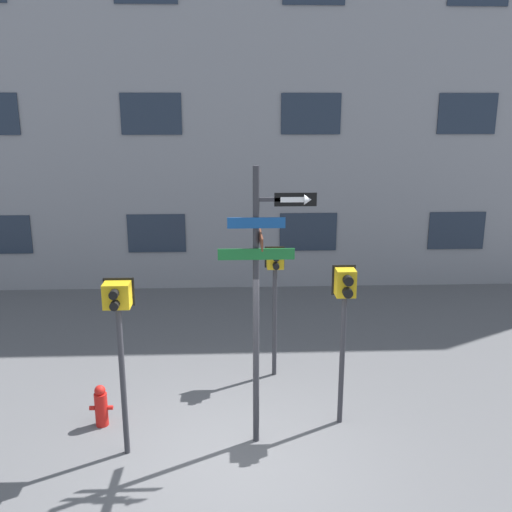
# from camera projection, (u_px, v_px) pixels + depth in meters

# --- Properties ---
(ground_plane) EXTENTS (60.00, 60.00, 0.00)m
(ground_plane) POSITION_uv_depth(u_px,v_px,m) (235.00, 459.00, 7.95)
(ground_plane) COLOR #515154
(building_facade) EXTENTS (24.00, 0.63, 12.17)m
(building_facade) POSITION_uv_depth(u_px,v_px,m) (231.00, 51.00, 14.16)
(building_facade) COLOR gray
(building_facade) RESTS_ON ground_plane
(street_sign_pole) EXTENTS (1.31, 0.96, 4.03)m
(street_sign_pole) POSITION_uv_depth(u_px,v_px,m) (261.00, 286.00, 7.79)
(street_sign_pole) COLOR #2D2D33
(street_sign_pole) RESTS_ON ground_plane
(pedestrian_signal_left) EXTENTS (0.41, 0.40, 2.56)m
(pedestrian_signal_left) POSITION_uv_depth(u_px,v_px,m) (119.00, 320.00, 7.59)
(pedestrian_signal_left) COLOR #2D2D33
(pedestrian_signal_left) RESTS_ON ground_plane
(pedestrian_signal_right) EXTENTS (0.35, 0.40, 2.51)m
(pedestrian_signal_right) POSITION_uv_depth(u_px,v_px,m) (344.00, 304.00, 8.39)
(pedestrian_signal_right) COLOR #2D2D33
(pedestrian_signal_right) RESTS_ON ground_plane
(pedestrian_signal_across) EXTENTS (0.35, 0.40, 2.39)m
(pedestrian_signal_across) POSITION_uv_depth(u_px,v_px,m) (275.00, 279.00, 9.99)
(pedestrian_signal_across) COLOR #2D2D33
(pedestrian_signal_across) RESTS_ON ground_plane
(fire_hydrant) EXTENTS (0.36, 0.20, 0.67)m
(fire_hydrant) POSITION_uv_depth(u_px,v_px,m) (101.00, 406.00, 8.73)
(fire_hydrant) COLOR red
(fire_hydrant) RESTS_ON ground_plane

